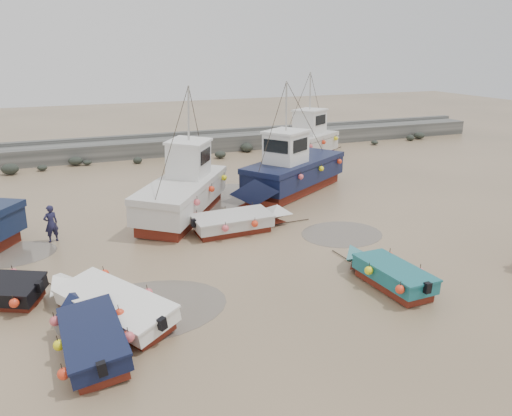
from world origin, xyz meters
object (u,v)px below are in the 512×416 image
Objects in this scene: cabin_boat_1 at (186,187)px; person at (53,241)px; dinghy_5 at (240,219)px; cabin_boat_2 at (289,171)px; dinghy_0 at (109,300)px; dinghy_1 at (93,331)px; dinghy_2 at (387,269)px; cabin_boat_3 at (308,141)px.

cabin_boat_1 is 5.62× the size of person.
dinghy_5 is 0.62× the size of cabin_boat_2.
cabin_boat_1 is (-1.62, 3.40, 0.78)m from dinghy_5.
dinghy_5 is 3.85m from cabin_boat_1.
dinghy_0 is 1.06× the size of dinghy_1.
dinghy_1 is 9.03m from person.
dinghy_0 and dinghy_5 have the same top height.
dinghy_0 is at bearing 79.75° from person.
cabin_boat_1 reaches higher than dinghy_0.
dinghy_0 and dinghy_1 have the same top height.
dinghy_1 is 1.09× the size of dinghy_2.
dinghy_0 is 1.03× the size of dinghy_5.
cabin_boat_3 is (9.82, 12.31, 0.83)m from dinghy_5.
cabin_boat_1 is at bearing 172.02° from person.
person is (-1.60, 7.33, -0.54)m from dinghy_0.
cabin_boat_3 is at bearing 17.49° from dinghy_0.
person is (-6.29, -1.64, -1.33)m from cabin_boat_1.
cabin_boat_1 is at bearing 31.96° from dinghy_0.
cabin_boat_2 is (1.67, 11.55, 0.77)m from dinghy_2.
dinghy_2 is 13.94m from person.
dinghy_0 is at bearing 66.20° from dinghy_1.
dinghy_1 is at bearing -73.36° from cabin_boat_3.
dinghy_0 is 0.66× the size of cabin_boat_1.
person is at bearing -131.44° from cabin_boat_1.
dinghy_1 and dinghy_5 have the same top height.
dinghy_1 is 16.57m from cabin_boat_2.
dinghy_2 is at bearing 139.19° from cabin_boat_2.
dinghy_2 is at bearing 20.72° from dinghy_5.
cabin_boat_2 is 1.12× the size of cabin_boat_3.
dinghy_5 is (-2.98, 6.91, -0.01)m from dinghy_2.
dinghy_0 is 7.53m from person.
dinghy_0 is 10.16m from cabin_boat_1.
person is at bearing 71.89° from dinghy_0.
dinghy_1 is at bearing -46.43° from dinghy_5.
cabin_boat_2 reaches higher than person.
dinghy_2 is 11.70m from cabin_boat_2.
cabin_boat_1 reaches higher than dinghy_1.
cabin_boat_1 is (-4.60, 10.31, 0.77)m from dinghy_2.
cabin_boat_3 is at bearing -171.85° from person.
dinghy_2 is (9.29, -1.34, 0.03)m from dinghy_0.
dinghy_5 is at bearing -71.32° from cabin_boat_3.
cabin_boat_1 and cabin_boat_2 have the same top height.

